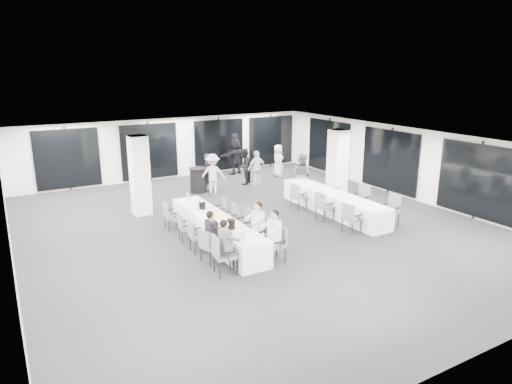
% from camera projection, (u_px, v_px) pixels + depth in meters
% --- Properties ---
extents(room, '(14.04, 16.04, 2.84)m').
position_uv_depth(room, '(261.00, 176.00, 15.91)').
color(room, '#242429').
rests_on(room, ground).
extents(column_left, '(0.60, 0.60, 2.80)m').
position_uv_depth(column_left, '(140.00, 176.00, 15.89)').
color(column_left, white).
rests_on(column_left, floor).
extents(column_right, '(0.60, 0.60, 2.80)m').
position_uv_depth(column_right, '(337.00, 166.00, 17.40)').
color(column_right, white).
rests_on(column_right, floor).
extents(banquet_table_main, '(0.90, 5.00, 0.75)m').
position_uv_depth(banquet_table_main, '(216.00, 230.00, 13.58)').
color(banquet_table_main, white).
rests_on(banquet_table_main, floor).
extents(banquet_table_side, '(0.90, 5.00, 0.75)m').
position_uv_depth(banquet_table_side, '(333.00, 203.00, 16.24)').
color(banquet_table_side, white).
rests_on(banquet_table_side, floor).
extents(cocktail_table, '(0.75, 0.75, 1.04)m').
position_uv_depth(cocktail_table, '(198.00, 180.00, 18.93)').
color(cocktail_table, black).
rests_on(cocktail_table, floor).
extents(chair_main_left_near, '(0.58, 0.63, 1.04)m').
position_uv_depth(chair_main_left_near, '(221.00, 252.00, 11.35)').
color(chair_main_left_near, '#585A60').
rests_on(chair_main_left_near, floor).
extents(chair_main_left_second, '(0.57, 0.60, 0.95)m').
position_uv_depth(chair_main_left_second, '(209.00, 244.00, 12.03)').
color(chair_main_left_second, '#585A60').
rests_on(chair_main_left_second, floor).
extents(chair_main_left_mid, '(0.49, 0.54, 0.93)m').
position_uv_depth(chair_main_left_mid, '(196.00, 234.00, 12.77)').
color(chair_main_left_mid, '#585A60').
rests_on(chair_main_left_mid, floor).
extents(chair_main_left_fourth, '(0.49, 0.53, 0.86)m').
position_uv_depth(chair_main_left_fourth, '(184.00, 226.00, 13.57)').
color(chair_main_left_fourth, '#585A60').
rests_on(chair_main_left_fourth, floor).
extents(chair_main_left_far, '(0.46, 0.51, 0.89)m').
position_uv_depth(chair_main_left_far, '(170.00, 214.00, 14.61)').
color(chair_main_left_far, '#585A60').
rests_on(chair_main_left_far, floor).
extents(chair_main_right_near, '(0.50, 0.56, 0.96)m').
position_uv_depth(chair_main_right_near, '(277.00, 241.00, 12.20)').
color(chair_main_right_near, '#585A60').
rests_on(chair_main_right_near, floor).
extents(chair_main_right_second, '(0.59, 0.63, 1.01)m').
position_uv_depth(chair_main_right_second, '(261.00, 231.00, 12.92)').
color(chair_main_right_second, '#585A60').
rests_on(chair_main_right_second, floor).
extents(chair_main_right_mid, '(0.49, 0.55, 0.95)m').
position_uv_depth(chair_main_right_mid, '(245.00, 222.00, 13.72)').
color(chair_main_right_mid, '#585A60').
rests_on(chair_main_right_mid, floor).
extents(chair_main_right_fourth, '(0.45, 0.50, 0.87)m').
position_uv_depth(chair_main_right_fourth, '(231.00, 216.00, 14.48)').
color(chair_main_right_fourth, '#585A60').
rests_on(chair_main_right_fourth, floor).
extents(chair_main_right_far, '(0.52, 0.54, 0.87)m').
position_uv_depth(chair_main_right_far, '(220.00, 209.00, 15.15)').
color(chair_main_right_far, '#585A60').
rests_on(chair_main_right_far, floor).
extents(chair_side_left_near, '(0.57, 0.61, 0.98)m').
position_uv_depth(chair_side_left_near, '(350.00, 216.00, 14.23)').
color(chair_side_left_near, '#585A60').
rests_on(chair_side_left_near, floor).
extents(chair_side_left_mid, '(0.52, 0.58, 1.00)m').
position_uv_depth(chair_side_left_mid, '(323.00, 205.00, 15.38)').
color(chair_side_left_mid, '#585A60').
rests_on(chair_side_left_mid, floor).
extents(chair_side_left_far, '(0.55, 0.58, 0.95)m').
position_uv_depth(chair_side_left_far, '(297.00, 195.00, 16.66)').
color(chair_side_left_far, '#585A60').
rests_on(chair_side_left_far, floor).
extents(chair_side_right_near, '(0.54, 0.59, 1.01)m').
position_uv_depth(chair_side_right_near, '(391.00, 208.00, 14.95)').
color(chair_side_right_near, '#585A60').
rests_on(chair_side_right_near, floor).
extents(chair_side_right_mid, '(0.60, 0.64, 1.04)m').
position_uv_depth(chair_side_right_mid, '(361.00, 198.00, 16.14)').
color(chair_side_right_mid, '#585A60').
rests_on(chair_side_right_mid, floor).
extents(chair_side_right_far, '(0.49, 0.55, 0.97)m').
position_uv_depth(chair_side_right_far, '(332.00, 188.00, 17.49)').
color(chair_side_right_far, '#585A60').
rests_on(chair_side_right_far, floor).
extents(seated_guest_a, '(0.50, 0.38, 1.44)m').
position_uv_depth(seated_guest_a, '(228.00, 243.00, 11.37)').
color(seated_guest_a, '#515458').
rests_on(seated_guest_a, floor).
extents(seated_guest_b, '(0.50, 0.38, 1.44)m').
position_uv_depth(seated_guest_b, '(214.00, 233.00, 12.06)').
color(seated_guest_b, black).
rests_on(seated_guest_b, floor).
extents(seated_guest_c, '(0.50, 0.38, 1.44)m').
position_uv_depth(seated_guest_c, '(272.00, 233.00, 12.04)').
color(seated_guest_c, silver).
rests_on(seated_guest_c, floor).
extents(seated_guest_d, '(0.50, 0.38, 1.44)m').
position_uv_depth(seated_guest_d, '(256.00, 224.00, 12.77)').
color(seated_guest_d, silver).
rests_on(seated_guest_d, floor).
extents(standing_guest_a, '(0.83, 0.80, 1.78)m').
position_uv_depth(standing_guest_a, '(209.00, 170.00, 19.13)').
color(standing_guest_a, black).
rests_on(standing_guest_a, floor).
extents(standing_guest_b, '(1.01, 0.97, 1.81)m').
position_uv_depth(standing_guest_b, '(244.00, 164.00, 20.17)').
color(standing_guest_b, black).
rests_on(standing_guest_b, floor).
extents(standing_guest_c, '(1.35, 1.02, 1.86)m').
position_uv_depth(standing_guest_c, '(213.00, 171.00, 18.70)').
color(standing_guest_c, silver).
rests_on(standing_guest_c, floor).
extents(standing_guest_d, '(1.09, 0.68, 1.76)m').
position_uv_depth(standing_guest_d, '(257.00, 166.00, 19.94)').
color(standing_guest_d, silver).
rests_on(standing_guest_d, floor).
extents(standing_guest_e, '(0.64, 0.90, 1.72)m').
position_uv_depth(standing_guest_e, '(278.00, 159.00, 21.61)').
color(standing_guest_e, silver).
rests_on(standing_guest_e, floor).
extents(standing_guest_f, '(1.92, 1.10, 1.97)m').
position_uv_depth(standing_guest_f, '(235.00, 154.00, 22.13)').
color(standing_guest_f, black).
rests_on(standing_guest_f, floor).
extents(standing_guest_h, '(0.87, 1.07, 1.92)m').
position_uv_depth(standing_guest_h, '(302.00, 172.00, 18.45)').
color(standing_guest_h, '#515458').
rests_on(standing_guest_h, floor).
extents(ice_bucket_near, '(0.23, 0.23, 0.27)m').
position_uv_depth(ice_bucket_near, '(231.00, 224.00, 12.52)').
color(ice_bucket_near, black).
rests_on(ice_bucket_near, banquet_table_main).
extents(ice_bucket_far, '(0.22, 0.22, 0.24)m').
position_uv_depth(ice_bucket_far, '(202.00, 205.00, 14.30)').
color(ice_bucket_far, black).
rests_on(ice_bucket_far, banquet_table_main).
extents(water_bottle_a, '(0.07, 0.07, 0.22)m').
position_uv_depth(water_bottle_a, '(243.00, 236.00, 11.68)').
color(water_bottle_a, silver).
rests_on(water_bottle_a, banquet_table_main).
extents(water_bottle_b, '(0.07, 0.07, 0.21)m').
position_uv_depth(water_bottle_b, '(216.00, 211.00, 13.81)').
color(water_bottle_b, silver).
rests_on(water_bottle_b, banquet_table_main).
extents(water_bottle_c, '(0.07, 0.07, 0.23)m').
position_uv_depth(water_bottle_c, '(188.00, 196.00, 15.29)').
color(water_bottle_c, silver).
rests_on(water_bottle_c, banquet_table_main).
extents(plate_a, '(0.19, 0.19, 0.03)m').
position_uv_depth(plate_a, '(241.00, 234.00, 12.10)').
color(plate_a, white).
rests_on(plate_a, banquet_table_main).
extents(plate_b, '(0.18, 0.18, 0.03)m').
position_uv_depth(plate_b, '(246.00, 232.00, 12.26)').
color(plate_b, white).
rests_on(plate_b, banquet_table_main).
extents(plate_c, '(0.20, 0.20, 0.03)m').
position_uv_depth(plate_c, '(224.00, 222.00, 13.10)').
color(plate_c, white).
rests_on(plate_c, banquet_table_main).
extents(wine_glass, '(0.08, 0.08, 0.22)m').
position_uv_depth(wine_glass, '(263.00, 235.00, 11.64)').
color(wine_glass, silver).
rests_on(wine_glass, banquet_table_main).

